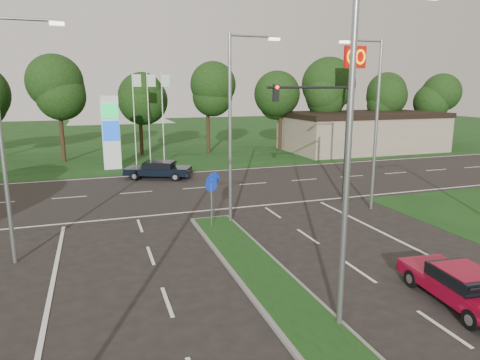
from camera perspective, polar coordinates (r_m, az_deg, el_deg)
name	(u,v)px	position (r m, az deg, el deg)	size (l,w,h in m)	color
verge_far	(136,139)	(58.93, -13.64, 5.36)	(160.00, 50.00, 0.02)	#143311
cross_road	(183,189)	(28.59, -7.67, -1.24)	(160.00, 12.00, 0.02)	black
commercial_building	(362,132)	(48.09, 15.93, 6.20)	(16.00, 9.00, 4.00)	gray
streetlight_median_near	(355,146)	(11.35, 15.11, 4.35)	(2.53, 0.22, 9.00)	gray
streetlight_median_far	(234,120)	(20.38, -0.80, 8.00)	(2.53, 0.22, 9.00)	gray
streetlight_left_far	(6,130)	(17.64, -28.73, 5.90)	(2.53, 0.22, 9.00)	gray
streetlight_right_far	(374,117)	(23.97, 17.40, 8.06)	(2.53, 0.22, 9.00)	gray
traffic_signal	(327,123)	(24.79, 11.57, 7.49)	(5.10, 0.42, 7.00)	black
median_signs	(212,189)	(20.99, -3.71, -1.21)	(1.16, 1.76, 2.38)	gray
gas_pylon	(114,131)	(36.56, -16.51, 6.35)	(5.80, 1.26, 8.00)	silver
mcdonalds_sign	(354,73)	(42.33, 14.99, 13.64)	(2.20, 0.47, 10.40)	silver
treeline_far	(149,86)	(43.60, -12.02, 12.21)	(6.00, 6.00, 9.90)	black
red_sedan	(462,285)	(15.14, 27.48, -12.32)	(2.10, 4.33, 1.15)	maroon
navy_sedan	(159,169)	(32.15, -10.81, 1.40)	(5.06, 3.70, 1.29)	black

